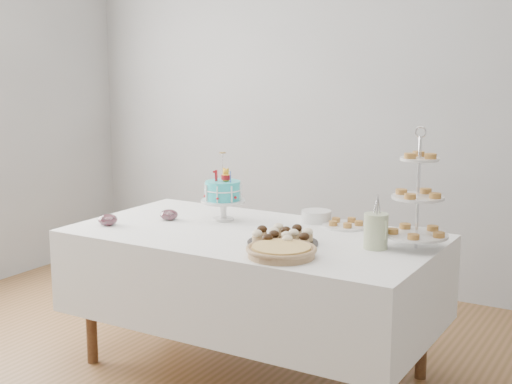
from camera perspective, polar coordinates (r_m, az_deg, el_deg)
The scene contains 11 objects.
walls at distance 3.41m, azimuth -2.91°, elevation 5.20°, with size 5.04×4.04×2.70m.
table at distance 3.81m, azimuth -0.29°, elevation -6.59°, with size 1.92×1.02×0.77m.
birthday_cake at distance 4.02m, azimuth -2.65°, elevation -0.82°, with size 0.25×0.25×0.39m.
cupcake_tray at distance 3.52m, azimuth 2.15°, elevation -3.56°, with size 0.35×0.35×0.08m.
pie at distance 3.29m, azimuth 2.04°, elevation -4.72°, with size 0.33×0.33×0.05m.
tiered_stand at distance 3.48m, azimuth 12.82°, elevation -0.48°, with size 0.30×0.30×0.59m.
plate_stack at distance 4.01m, azimuth 4.85°, elevation -1.95°, with size 0.17×0.17×0.06m.
pastry_plate at distance 3.91m, azimuth 7.16°, elevation -2.54°, with size 0.25×0.25×0.04m.
jam_bowl_a at distance 4.00m, azimuth -11.77°, elevation -2.20°, with size 0.11×0.11×0.06m.
jam_bowl_b at distance 4.07m, azimuth -6.98°, elevation -1.84°, with size 0.10×0.10×0.06m.
utensil_pitcher at distance 3.47m, azimuth 9.57°, elevation -2.99°, with size 0.12×0.12×0.26m.
Camera 1 is at (1.87, -2.83, 1.67)m, focal length 50.00 mm.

